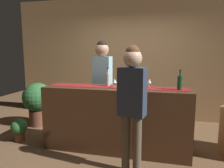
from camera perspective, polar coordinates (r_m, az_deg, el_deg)
The scene contains 13 objects.
ground_plane at distance 3.72m, azimuth 1.07°, elevation -16.93°, with size 10.00×10.00×0.00m, color brown.
back_wall at distance 5.23m, azimuth 5.70°, elevation 6.86°, with size 6.00×0.12×2.90m, color tan.
bar_counter at distance 3.52m, azimuth 1.09°, elevation -9.26°, with size 2.34×0.60×1.04m, color #472B19.
counter_runner_cloth at distance 3.40m, azimuth 1.12°, elevation -0.82°, with size 2.22×0.28×0.01m, color maroon.
wine_bottle_clear at distance 3.51m, azimuth -1.12°, elevation 1.30°, with size 0.07×0.07×0.30m.
wine_bottle_green at distance 3.27m, azimuth 17.69°, elevation 0.34°, with size 0.07×0.07×0.30m.
wine_glass_near_customer at distance 3.33m, azimuth 0.72°, elevation 0.77°, with size 0.07×0.07×0.14m.
wine_glass_mid_counter at distance 3.37m, azimuth 9.96°, elevation 0.73°, with size 0.07×0.07×0.14m.
wine_glass_far_end at distance 3.22m, azimuth 6.52°, elevation 0.45°, with size 0.07×0.07×0.14m.
bartender at distance 4.04m, azimuth -2.61°, elevation 2.05°, with size 0.36×0.25×1.82m.
customer_sipping at distance 2.72m, azimuth 5.41°, elevation -3.34°, with size 0.37×0.26×1.68m.
potted_plant_tall at distance 4.93m, azimuth -19.28°, elevation -4.29°, with size 0.64×0.64×0.94m.
potted_plant_small at distance 4.25m, azimuth -23.60°, elevation -10.78°, with size 0.29×0.29×0.42m.
Camera 1 is at (0.73, -3.28, 1.60)m, focal length 34.11 mm.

